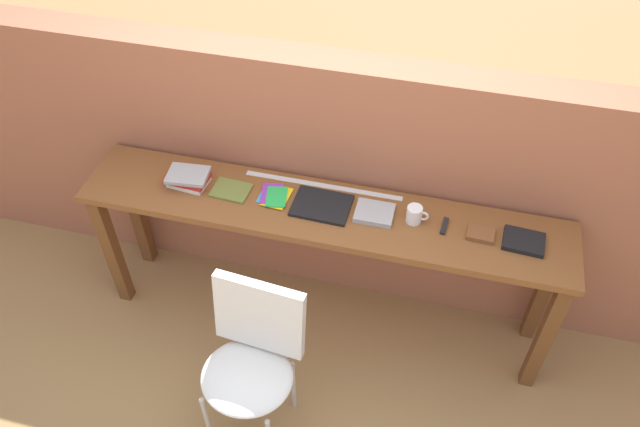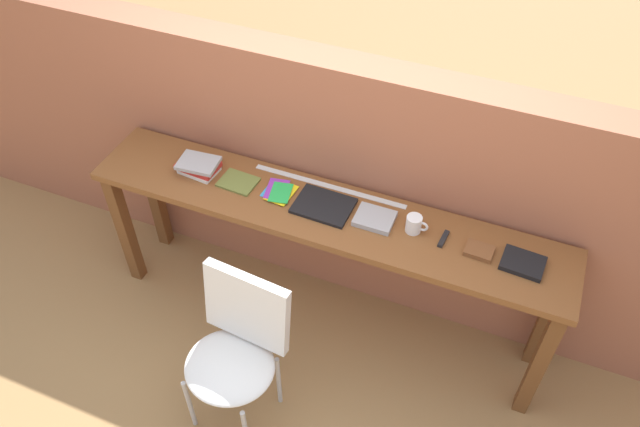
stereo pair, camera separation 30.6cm
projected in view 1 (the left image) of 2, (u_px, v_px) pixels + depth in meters
ground_plane at (309, 356)px, 3.53m from camera, size 40.00×40.00×0.00m
brick_wall_back at (337, 182)px, 3.42m from camera, size 6.00×0.20×1.53m
sideboard at (322, 229)px, 3.21m from camera, size 2.50×0.44×0.88m
chair_white_moulded at (252, 356)px, 2.92m from camera, size 0.48×0.49×0.89m
book_stack_leftmost at (188, 178)px, 3.22m from camera, size 0.23×0.17×0.07m
magazine_cycling at (231, 190)px, 3.20m from camera, size 0.20×0.16×0.01m
pamphlet_pile_colourful at (274, 196)px, 3.17m from camera, size 0.16×0.19×0.01m
book_open_centre at (322, 205)px, 3.12m from camera, size 0.29×0.23×0.02m
book_grey_hardcover at (374, 213)px, 3.07m from camera, size 0.19×0.16×0.03m
mug at (415, 215)px, 3.02m from camera, size 0.11×0.08×0.09m
multitool_folded at (444, 226)px, 3.02m from camera, size 0.03×0.11×0.02m
leather_journal_brown at (481, 234)px, 2.98m from camera, size 0.13×0.11×0.02m
book_repair_rightmost at (524, 241)px, 2.94m from camera, size 0.20×0.16×0.03m
ruler_metal_back_edge at (323, 186)px, 3.23m from camera, size 0.83×0.03×0.00m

